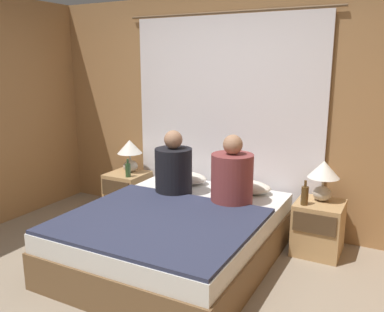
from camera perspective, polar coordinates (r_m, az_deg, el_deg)
name	(u,v)px	position (r m, az deg, el deg)	size (l,w,h in m)	color
ground_plane	(129,299)	(3.38, -8.77, -19.24)	(16.00, 16.00, 0.00)	gray
wall_back	(227,113)	(4.52, 4.93, 6.07)	(4.52, 0.06, 2.50)	#A37547
curtain_panel	(225,122)	(4.47, 4.59, 4.73)	(2.37, 0.02, 2.31)	white
bed	(177,236)	(3.80, -2.19, -11.14)	(1.65, 2.03, 0.48)	brown
nightstand_left	(128,193)	(4.98, -9.00, -5.16)	(0.44, 0.46, 0.50)	tan
nightstand_right	(318,228)	(4.12, 17.29, -9.57)	(0.44, 0.46, 0.50)	tan
lamp_left	(130,151)	(4.90, -8.72, 0.67)	(0.30, 0.30, 0.39)	#B2A899
lamp_right	(323,175)	(4.02, 17.97, -2.56)	(0.30, 0.30, 0.39)	#B2A899
pillow_left	(185,177)	(4.54, -1.03, -3.03)	(0.52, 0.32, 0.12)	silver
pillow_right	(246,187)	(4.25, 7.60, -4.27)	(0.52, 0.32, 0.12)	silver
blanket_on_bed	(159,220)	(3.47, -4.67, -9.00)	(1.59, 1.39, 0.03)	#2D334C
person_left_in_bed	(174,168)	(4.13, -2.60, -1.75)	(0.38, 0.38, 0.65)	black
person_right_in_bed	(232,176)	(3.85, 5.65, -2.86)	(0.40, 0.40, 0.66)	brown
beer_bottle_on_left_stand	(128,170)	(4.72, -8.97, -1.93)	(0.06, 0.06, 0.21)	#2D4C28
beer_bottle_on_right_stand	(305,195)	(3.90, 15.54, -5.32)	(0.07, 0.07, 0.23)	#513819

